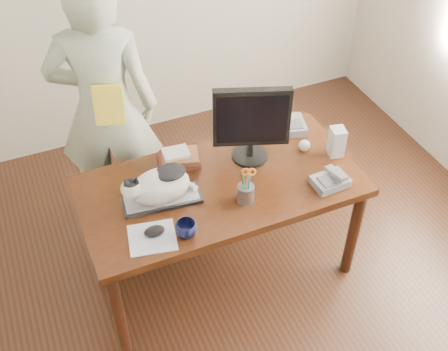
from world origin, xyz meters
TOP-DOWN VIEW (x-y plane):
  - room at (0.00, 0.00)m, footprint 4.50×4.50m
  - desk at (0.00, 0.68)m, footprint 1.60×0.80m
  - keyboard at (-0.35, 0.59)m, footprint 0.45×0.21m
  - cat at (-0.37, 0.59)m, footprint 0.43×0.23m
  - monitor at (0.24, 0.72)m, footprint 0.43×0.27m
  - pen_cup at (0.07, 0.42)m, footprint 0.12×0.12m
  - mousepad at (-0.48, 0.36)m, footprint 0.28×0.26m
  - mouse at (-0.46, 0.38)m, footprint 0.12×0.09m
  - coffee_mug at (-0.31, 0.31)m, footprint 0.15×0.15m
  - phone at (0.57, 0.35)m, footprint 0.20×0.17m
  - speaker at (0.73, 0.57)m, footprint 0.10×0.11m
  - baseball at (0.58, 0.67)m, footprint 0.07×0.07m
  - book_stack at (-0.16, 0.86)m, footprint 0.26×0.22m
  - calculator at (0.62, 0.88)m, footprint 0.19×0.22m
  - person at (-0.46, 1.33)m, footprint 0.76×0.61m
  - held_book at (-0.46, 1.16)m, footprint 0.19×0.15m

SIDE VIEW (x-z plane):
  - desk at x=0.00m, z-range 0.23..0.98m
  - mousepad at x=-0.48m, z-range 0.75..0.76m
  - keyboard at x=-0.35m, z-range 0.75..0.78m
  - mouse at x=-0.46m, z-range 0.75..0.80m
  - calculator at x=0.62m, z-range 0.75..0.81m
  - phone at x=0.57m, z-range 0.73..0.83m
  - baseball at x=0.58m, z-range 0.75..0.82m
  - book_stack at x=-0.16m, z-range 0.74..0.83m
  - coffee_mug at x=-0.31m, z-range 0.75..0.84m
  - pen_cup at x=0.07m, z-range 0.70..0.93m
  - speaker at x=0.73m, z-range 0.75..0.93m
  - cat at x=-0.37m, z-range 0.75..0.99m
  - person at x=-0.46m, z-range 0.00..1.81m
  - monitor at x=0.24m, z-range 0.78..1.27m
  - held_book at x=-0.46m, z-range 0.93..1.17m
  - room at x=0.00m, z-range -0.90..3.60m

